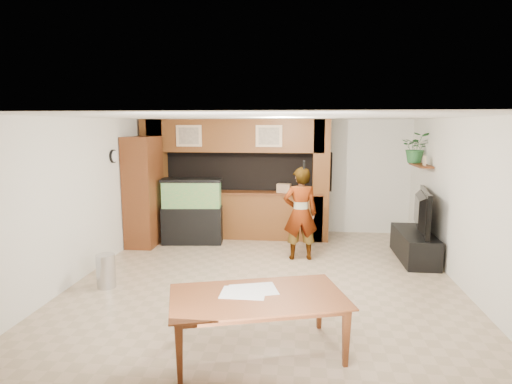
# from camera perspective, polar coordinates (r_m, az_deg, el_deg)

# --- Properties ---
(floor) EXTENTS (6.50, 6.50, 0.00)m
(floor) POSITION_cam_1_polar(r_m,az_deg,el_deg) (7.13, 1.42, -11.44)
(floor) COLOR tan
(floor) RESTS_ON ground
(ceiling) EXTENTS (6.50, 6.50, 0.00)m
(ceiling) POSITION_cam_1_polar(r_m,az_deg,el_deg) (6.68, 1.51, 9.95)
(ceiling) COLOR white
(ceiling) RESTS_ON wall_back
(wall_back) EXTENTS (6.00, 0.00, 6.00)m
(wall_back) POSITION_cam_1_polar(r_m,az_deg,el_deg) (9.99, 3.01, 2.15)
(wall_back) COLOR silver
(wall_back) RESTS_ON floor
(wall_left) EXTENTS (0.00, 6.50, 6.50)m
(wall_left) POSITION_cam_1_polar(r_m,az_deg,el_deg) (7.64, -21.58, -0.60)
(wall_left) COLOR silver
(wall_left) RESTS_ON floor
(wall_right) EXTENTS (0.00, 6.50, 6.50)m
(wall_right) POSITION_cam_1_polar(r_m,az_deg,el_deg) (7.19, 26.04, -1.44)
(wall_right) COLOR silver
(wall_right) RESTS_ON floor
(partition) EXTENTS (4.20, 0.99, 2.60)m
(partition) POSITION_cam_1_polar(r_m,az_deg,el_deg) (9.49, -2.93, 1.86)
(partition) COLOR brown
(partition) RESTS_ON floor
(wall_clock) EXTENTS (0.05, 0.25, 0.25)m
(wall_clock) POSITION_cam_1_polar(r_m,az_deg,el_deg) (8.44, -18.47, 4.54)
(wall_clock) COLOR black
(wall_clock) RESTS_ON wall_left
(wall_shelf) EXTENTS (0.25, 0.90, 0.04)m
(wall_shelf) POSITION_cam_1_polar(r_m,az_deg,el_deg) (8.94, 21.12, 3.33)
(wall_shelf) COLOR brown
(wall_shelf) RESTS_ON wall_right
(pantry_cabinet) EXTENTS (0.56, 0.92, 2.25)m
(pantry_cabinet) POSITION_cam_1_polar(r_m,az_deg,el_deg) (9.11, -14.76, 0.08)
(pantry_cabinet) COLOR brown
(pantry_cabinet) RESTS_ON floor
(trash_can) EXTENTS (0.28, 0.28, 0.52)m
(trash_can) POSITION_cam_1_polar(r_m,az_deg,el_deg) (7.07, -19.38, -9.91)
(trash_can) COLOR #B2B2B7
(trash_can) RESTS_ON floor
(aquarium) EXTENTS (1.24, 0.47, 1.38)m
(aquarium) POSITION_cam_1_polar(r_m,az_deg,el_deg) (9.09, -8.50, -2.63)
(aquarium) COLOR black
(aquarium) RESTS_ON floor
(tv_stand) EXTENTS (0.57, 1.55, 0.52)m
(tv_stand) POSITION_cam_1_polar(r_m,az_deg,el_deg) (8.54, 20.35, -6.71)
(tv_stand) COLOR black
(tv_stand) RESTS_ON floor
(television) EXTENTS (0.40, 1.40, 0.80)m
(television) POSITION_cam_1_polar(r_m,az_deg,el_deg) (8.40, 20.59, -2.39)
(television) COLOR black
(television) RESTS_ON tv_stand
(photo_frame) EXTENTS (0.03, 0.14, 0.18)m
(photo_frame) POSITION_cam_1_polar(r_m,az_deg,el_deg) (8.71, 21.56, 3.91)
(photo_frame) COLOR tan
(photo_frame) RESTS_ON wall_shelf
(potted_plant) EXTENTS (0.66, 0.60, 0.61)m
(potted_plant) POSITION_cam_1_polar(r_m,az_deg,el_deg) (9.20, 20.59, 5.55)
(potted_plant) COLOR #27612F
(potted_plant) RESTS_ON wall_shelf
(person) EXTENTS (0.68, 0.49, 1.73)m
(person) POSITION_cam_1_polar(r_m,az_deg,el_deg) (7.93, 5.94, -2.88)
(person) COLOR #967852
(person) RESTS_ON floor
(microphone) EXTENTS (0.04, 0.11, 0.17)m
(microphone) POSITION_cam_1_polar(r_m,az_deg,el_deg) (7.64, 6.42, 3.59)
(microphone) COLOR black
(microphone) RESTS_ON person
(dining_table) EXTENTS (2.10, 1.53, 0.66)m
(dining_table) POSITION_cam_1_polar(r_m,az_deg,el_deg) (4.85, 0.32, -17.42)
(dining_table) COLOR brown
(dining_table) RESTS_ON floor
(newspaper_a) EXTENTS (0.60, 0.50, 0.01)m
(newspaper_a) POSITION_cam_1_polar(r_m,az_deg,el_deg) (4.90, -0.34, -12.89)
(newspaper_a) COLOR silver
(newspaper_a) RESTS_ON dining_table
(newspaper_b) EXTENTS (0.49, 0.36, 0.01)m
(newspaper_b) POSITION_cam_1_polar(r_m,az_deg,el_deg) (4.81, -1.72, -13.30)
(newspaper_b) COLOR silver
(newspaper_b) RESTS_ON dining_table
(counter_box) EXTENTS (0.32, 0.24, 0.19)m
(counter_box) POSITION_cam_1_polar(r_m,az_deg,el_deg) (9.21, 3.74, 0.52)
(counter_box) COLOR #9E7856
(counter_box) RESTS_ON partition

